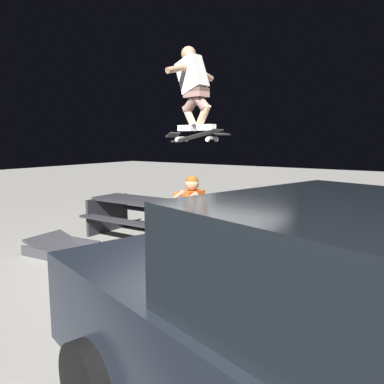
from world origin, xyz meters
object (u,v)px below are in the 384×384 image
object	(u,v)px
ledge_box_main	(201,247)
skater_airborne	(193,84)
picnic_table_back	(136,211)
parked_car	(379,363)
skateboard	(196,136)
person_sitting_on_ledge	(187,219)
kicker_ramp	(62,250)

from	to	relation	value
ledge_box_main	skater_airborne	xyz separation A→B (m)	(-0.03, 0.27, 2.33)
picnic_table_back	parked_car	bearing A→B (deg)	144.55
skateboard	picnic_table_back	size ratio (longest dim) A/B	0.60
person_sitting_on_ledge	parked_car	distance (m)	3.50
ledge_box_main	person_sitting_on_ledge	distance (m)	0.63
skater_airborne	skateboard	bearing A→B (deg)	171.22
skater_airborne	parked_car	distance (m)	3.98
ledge_box_main	skateboard	bearing A→B (deg)	107.61
kicker_ramp	parked_car	world-z (taller)	parked_car
skateboard	skater_airborne	distance (m)	0.69
ledge_box_main	skater_airborne	size ratio (longest dim) A/B	1.46
skateboard	parked_car	bearing A→B (deg)	138.17
kicker_ramp	person_sitting_on_ledge	bearing A→B (deg)	-169.05
kicker_ramp	picnic_table_back	bearing A→B (deg)	-101.65
kicker_ramp	picnic_table_back	distance (m)	1.58
skateboard	parked_car	world-z (taller)	skateboard
skateboard	kicker_ramp	world-z (taller)	skateboard
skateboard	parked_car	distance (m)	3.67
picnic_table_back	ledge_box_main	bearing A→B (deg)	160.57
picnic_table_back	parked_car	distance (m)	5.69
skateboard	kicker_ramp	size ratio (longest dim) A/B	0.98
ledge_box_main	picnic_table_back	bearing A→B (deg)	-19.43
person_sitting_on_ledge	skater_airborne	distance (m)	1.83
person_sitting_on_ledge	skateboard	bearing A→B (deg)	-135.97
skater_airborne	parked_car	world-z (taller)	skater_airborne
ledge_box_main	parked_car	xyz separation A→B (m)	(-2.69, 2.61, 0.52)
skateboard	picnic_table_back	world-z (taller)	skateboard
ledge_box_main	parked_car	world-z (taller)	parked_car
skater_airborne	kicker_ramp	bearing A→B (deg)	13.19
ledge_box_main	skater_airborne	bearing A→B (deg)	97.00
skateboard	picnic_table_back	xyz separation A→B (m)	(2.02, -0.96, -1.42)
skater_airborne	parked_car	size ratio (longest dim) A/B	0.25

